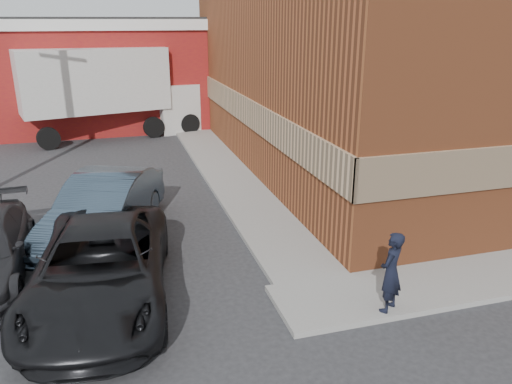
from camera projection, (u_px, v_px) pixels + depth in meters
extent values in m
plane|color=#28282B|center=(287.00, 287.00, 10.83)|extent=(90.00, 90.00, 0.00)
cube|color=brown|center=(415.00, 46.00, 19.75)|extent=(14.00, 18.00, 9.00)
cube|color=tan|center=(244.00, 110.00, 18.62)|extent=(0.08, 18.16, 1.00)
cube|color=gray|center=(223.00, 169.00, 19.13)|extent=(1.80, 18.00, 0.12)
cube|color=maroon|center=(56.00, 79.00, 26.56)|extent=(16.00, 8.00, 5.00)
cube|color=silver|center=(49.00, 24.00, 25.65)|extent=(16.30, 8.30, 0.50)
cube|color=black|center=(48.00, 18.00, 25.56)|extent=(16.00, 8.00, 0.10)
imported|color=black|center=(391.00, 272.00, 9.52)|extent=(0.71, 0.67, 1.64)
imported|color=#2E3D4C|center=(105.00, 207.00, 13.06)|extent=(3.52, 5.38, 1.67)
imported|color=black|center=(100.00, 268.00, 10.01)|extent=(3.25, 5.93, 1.57)
cube|color=silver|center=(93.00, 80.00, 23.35)|extent=(7.06, 4.15, 2.87)
cube|color=#217C2F|center=(101.00, 93.00, 22.41)|extent=(6.22, 1.55, 0.88)
cube|color=silver|center=(181.00, 106.00, 25.91)|extent=(2.51, 2.83, 2.43)
cylinder|color=black|center=(48.00, 139.00, 22.06)|extent=(1.04, 0.56, 0.99)
cylinder|color=black|center=(41.00, 130.00, 23.87)|extent=(1.04, 0.56, 0.99)
cylinder|color=black|center=(154.00, 127.00, 24.36)|extent=(1.04, 0.56, 0.99)
cylinder|color=black|center=(140.00, 120.00, 26.16)|extent=(1.04, 0.56, 0.99)
cylinder|color=black|center=(189.00, 124.00, 25.25)|extent=(1.04, 0.56, 0.99)
cylinder|color=black|center=(174.00, 117.00, 27.05)|extent=(1.04, 0.56, 0.99)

